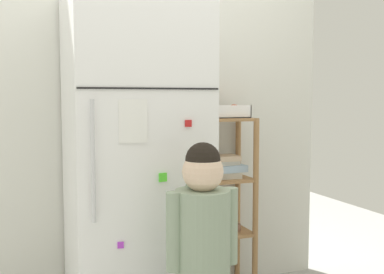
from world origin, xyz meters
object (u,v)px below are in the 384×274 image
child_standing (203,235)px  pantry_shelf_unit (223,188)px  fruit_bin (228,112)px  refrigerator (135,160)px

child_standing → pantry_shelf_unit: pantry_shelf_unit is taller
pantry_shelf_unit → fruit_bin: fruit_bin is taller
fruit_bin → pantry_shelf_unit: bearing=-166.9°
fruit_bin → refrigerator: bearing=-163.3°
refrigerator → fruit_bin: (0.66, 0.20, 0.25)m
refrigerator → fruit_bin: size_ratio=7.39×
refrigerator → pantry_shelf_unit: refrigerator is taller
refrigerator → child_standing: (0.17, -0.58, -0.28)m
pantry_shelf_unit → fruit_bin: bearing=13.1°
child_standing → pantry_shelf_unit: 0.90m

